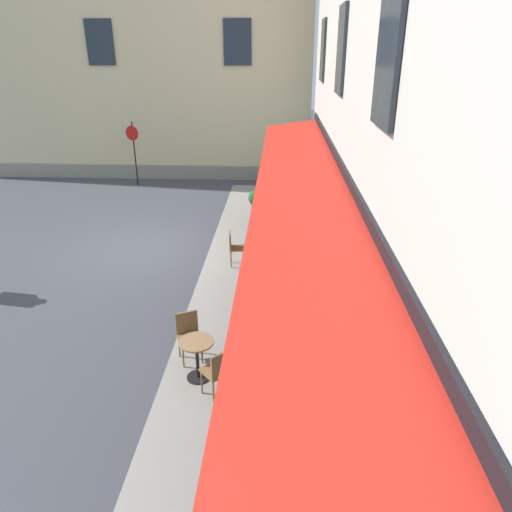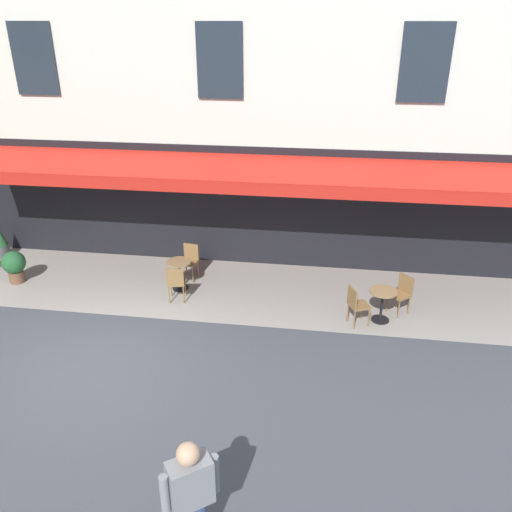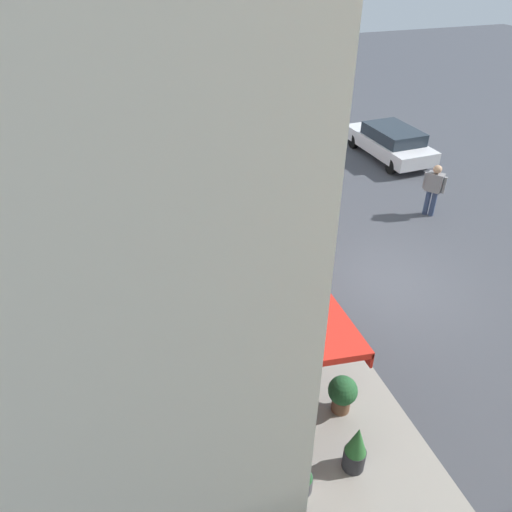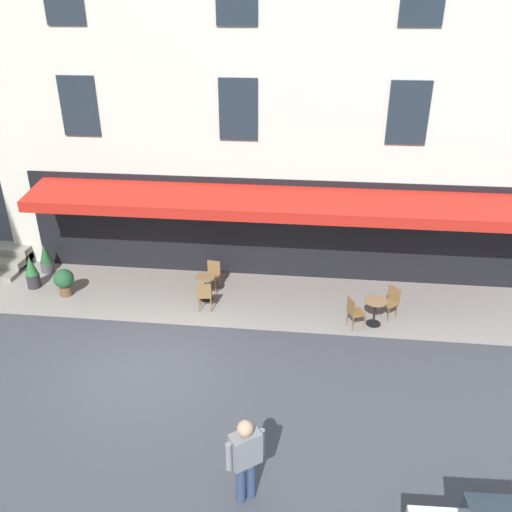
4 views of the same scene
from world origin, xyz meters
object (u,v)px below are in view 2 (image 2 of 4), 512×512
Objects in this scene: cafe_chair_wicker_by_window at (176,281)px; potted_plant_by_steps at (14,265)px; potted_plant_entrance_left at (0,241)px; cafe_chair_wicker_facing_street at (402,291)px; cafe_table_streetside at (179,271)px; cafe_table_mid_terrace at (382,301)px; walking_pedestrian_in_grey at (191,492)px; cafe_chair_wicker_back_row at (190,258)px; cafe_chair_wicker_corner_left at (356,303)px.

cafe_chair_wicker_by_window is 1.08× the size of potted_plant_by_steps.
potted_plant_by_steps is at bearing 132.49° from potted_plant_entrance_left.
cafe_chair_wicker_facing_street is at bearing 171.89° from potted_plant_entrance_left.
cafe_chair_wicker_by_window reaches higher than cafe_table_streetside.
cafe_chair_wicker_by_window is 0.94× the size of potted_plant_entrance_left.
potted_plant_by_steps is at bearing -3.56° from cafe_table_mid_terrace.
walking_pedestrian_in_grey reaches higher than cafe_table_mid_terrace.
cafe_chair_wicker_facing_street is 7.07m from walking_pedestrian_in_grey.
potted_plant_by_steps is (4.32, 0.87, -0.06)m from cafe_chair_wicker_back_row.
cafe_table_mid_terrace is at bearing 163.08° from cafe_chair_wicker_back_row.
potted_plant_by_steps is (4.21, 0.24, -0.01)m from cafe_table_streetside.
potted_plant_by_steps is (6.28, -6.42, -0.55)m from walking_pedestrian_in_grey.
cafe_table_streetside is 5.61m from potted_plant_entrance_left.
potted_plant_entrance_left reaches higher than cafe_table_streetside.
potted_plant_entrance_left is 1.15× the size of potted_plant_by_steps.
cafe_chair_wicker_back_row is 7.56m from walking_pedestrian_in_grey.
cafe_chair_wicker_back_row reaches higher than cafe_table_mid_terrace.
cafe_chair_wicker_facing_street is 0.51× the size of walking_pedestrian_in_grey.
cafe_chair_wicker_corner_left is 1.00× the size of cafe_chair_wicker_by_window.
cafe_chair_wicker_corner_left is 9.96m from potted_plant_entrance_left.
cafe_chair_wicker_corner_left is 0.51× the size of walking_pedestrian_in_grey.
cafe_table_streetside is 0.63m from cafe_chair_wicker_by_window.
cafe_table_mid_terrace is 0.82× the size of cafe_chair_wicker_facing_street.
cafe_chair_wicker_by_window is at bearing 2.69° from cafe_chair_wicker_facing_street.
cafe_table_streetside is at bearing -72.77° from walking_pedestrian_in_grey.
cafe_chair_wicker_corner_left is 1.08× the size of potted_plant_by_steps.
cafe_chair_wicker_corner_left is 1.21× the size of cafe_table_streetside.
cafe_chair_wicker_by_window is 4.33m from potted_plant_by_steps.
walking_pedestrian_in_grey reaches higher than cafe_chair_wicker_by_window.
cafe_chair_wicker_back_row is at bearing -90.39° from cafe_chair_wicker_by_window.
cafe_chair_wicker_facing_street reaches higher than cafe_table_mid_terrace.
cafe_chair_wicker_by_window is at bearing 89.61° from cafe_chair_wicker_back_row.
cafe_chair_wicker_by_window is at bearing 98.99° from cafe_table_streetside.
cafe_chair_wicker_by_window is 1.00× the size of cafe_chair_wicker_back_row.
cafe_table_mid_terrace is 0.82× the size of cafe_chair_wicker_back_row.
cafe_chair_wicker_back_row is 4.41m from potted_plant_by_steps.
cafe_table_mid_terrace is at bearing 169.23° from potted_plant_entrance_left.
cafe_table_mid_terrace is at bearing 170.48° from cafe_table_streetside.
cafe_chair_wicker_back_row is (-0.11, -0.62, 0.06)m from cafe_table_streetside.
cafe_chair_wicker_corner_left is at bearing 32.78° from cafe_chair_wicker_facing_street.
potted_plant_entrance_left is (10.29, -1.96, -0.02)m from cafe_table_mid_terrace.
walking_pedestrian_in_grey reaches higher than cafe_chair_wicker_back_row.
cafe_table_streetside is 0.89× the size of potted_plant_by_steps.
potted_plant_entrance_left is (10.76, -1.53, -0.08)m from cafe_chair_wicker_facing_street.
walking_pedestrian_in_grey reaches higher than cafe_table_streetside.
cafe_chair_wicker_back_row is 1.08× the size of potted_plant_by_steps.
cafe_chair_wicker_back_row is at bearing -11.00° from cafe_chair_wicker_facing_street.
cafe_table_mid_terrace is 9.03m from potted_plant_by_steps.
cafe_chair_wicker_corner_left is at bearing -111.03° from walking_pedestrian_in_grey.
cafe_table_mid_terrace is 10.48m from potted_plant_entrance_left.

